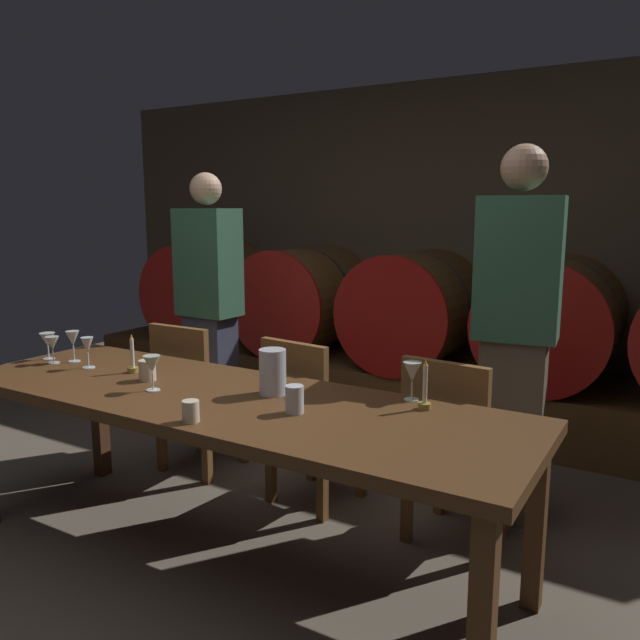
{
  "coord_description": "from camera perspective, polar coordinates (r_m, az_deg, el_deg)",
  "views": [
    {
      "loc": [
        1.73,
        -1.77,
        1.52
      ],
      "look_at": [
        0.29,
        0.64,
        1.02
      ],
      "focal_mm": 35.42,
      "sensor_mm": 36.0,
      "label": 1
    }
  ],
  "objects": [
    {
      "name": "wine_glass_far_left",
      "position": [
        3.54,
        -23.4,
        -1.69
      ],
      "size": [
        0.08,
        0.08,
        0.14
      ],
      "color": "white",
      "rests_on": "dining_table"
    },
    {
      "name": "chair_center",
      "position": [
        3.24,
        -1.13,
        -8.48
      ],
      "size": [
        0.45,
        0.45,
        0.88
      ],
      "rotation": [
        0.0,
        0.0,
        3.02
      ],
      "color": "brown",
      "rests_on": "ground"
    },
    {
      "name": "guest_left",
      "position": [
        4.06,
        -9.96,
        0.99
      ],
      "size": [
        0.39,
        0.25,
        1.74
      ],
      "rotation": [
        0.0,
        0.0,
        3.1
      ],
      "color": "#33384C",
      "rests_on": "ground"
    },
    {
      "name": "back_wall",
      "position": [
        5.11,
        11.04,
        6.7
      ],
      "size": [
        6.27,
        0.24,
        2.48
      ],
      "primitive_type": "cube",
      "color": "brown",
      "rests_on": "ground"
    },
    {
      "name": "cup_right",
      "position": [
        2.41,
        -2.31,
        -7.18
      ],
      "size": [
        0.07,
        0.07,
        0.11
      ],
      "primitive_type": "cylinder",
      "color": "silver",
      "rests_on": "dining_table"
    },
    {
      "name": "cup_center",
      "position": [
        2.37,
        -11.6,
        -8.08
      ],
      "size": [
        0.06,
        0.06,
        0.08
      ],
      "primitive_type": "cylinder",
      "color": "beige",
      "rests_on": "dining_table"
    },
    {
      "name": "dining_table",
      "position": [
        2.7,
        -8.58,
        -8.14
      ],
      "size": [
        2.58,
        0.81,
        0.75
      ],
      "color": "#4C2D16",
      "rests_on": "ground"
    },
    {
      "name": "chair_left",
      "position": [
        3.72,
        -11.38,
        -6.26
      ],
      "size": [
        0.4,
        0.4,
        0.88
      ],
      "rotation": [
        0.0,
        0.0,
        3.15
      ],
      "color": "brown",
      "rests_on": "ground"
    },
    {
      "name": "candle_left",
      "position": [
        3.13,
        -16.57,
        -3.67
      ],
      "size": [
        0.05,
        0.05,
        0.19
      ],
      "color": "olive",
      "rests_on": "dining_table"
    },
    {
      "name": "wine_glass_center_left",
      "position": [
        3.43,
        -21.44,
        -1.65
      ],
      "size": [
        0.07,
        0.07,
        0.16
      ],
      "color": "silver",
      "rests_on": "dining_table"
    },
    {
      "name": "ground_plane",
      "position": [
        2.91,
        -12.4,
        -21.73
      ],
      "size": [
        8.15,
        8.15,
        0.0
      ],
      "primitive_type": "plane",
      "color": "brown"
    },
    {
      "name": "wine_glass_center_right",
      "position": [
        3.27,
        -20.28,
        -2.24
      ],
      "size": [
        0.06,
        0.06,
        0.15
      ],
      "color": "white",
      "rests_on": "dining_table"
    },
    {
      "name": "candle_right",
      "position": [
        2.49,
        9.45,
        -6.74
      ],
      "size": [
        0.05,
        0.05,
        0.2
      ],
      "color": "olive",
      "rests_on": "dining_table"
    },
    {
      "name": "pitcher",
      "position": [
        2.65,
        -4.3,
        -4.69
      ],
      "size": [
        0.11,
        0.11,
        0.19
      ],
      "color": "silver",
      "rests_on": "dining_table"
    },
    {
      "name": "cup_left",
      "position": [
        2.97,
        -15.34,
        -4.4
      ],
      "size": [
        0.08,
        0.08,
        0.09
      ],
      "primitive_type": "cylinder",
      "color": "beige",
      "rests_on": "dining_table"
    },
    {
      "name": "wine_glass_right",
      "position": [
        2.78,
        -14.94,
        -3.96
      ],
      "size": [
        0.07,
        0.07,
        0.15
      ],
      "color": "silver",
      "rests_on": "dining_table"
    },
    {
      "name": "wine_barrel_far_left",
      "position": [
        5.64,
        -9.68,
        2.58
      ],
      "size": [
        0.83,
        0.93,
        0.83
      ],
      "color": "brown",
      "rests_on": "barrel_shelf"
    },
    {
      "name": "wine_barrel_left",
      "position": [
        5.07,
        -1.33,
        1.9
      ],
      "size": [
        0.83,
        0.93,
        0.83
      ],
      "color": "brown",
      "rests_on": "barrel_shelf"
    },
    {
      "name": "barrel_shelf",
      "position": [
        4.78,
        8.36,
        -6.17
      ],
      "size": [
        5.64,
        0.9,
        0.39
      ],
      "primitive_type": "cube",
      "color": "brown",
      "rests_on": "ground"
    },
    {
      "name": "wine_glass_far_right",
      "position": [
        2.58,
        8.33,
        -4.74
      ],
      "size": [
        0.07,
        0.07,
        0.16
      ],
      "color": "silver",
      "rests_on": "dining_table"
    },
    {
      "name": "chair_right",
      "position": [
        2.93,
        11.9,
        -10.78
      ],
      "size": [
        0.44,
        0.44,
        0.88
      ],
      "rotation": [
        0.0,
        0.0,
        3.05
      ],
      "color": "brown",
      "rests_on": "ground"
    },
    {
      "name": "wine_glass_left",
      "position": [
        3.44,
        -23.03,
        -2.04
      ],
      "size": [
        0.07,
        0.07,
        0.14
      ],
      "color": "silver",
      "rests_on": "dining_table"
    },
    {
      "name": "guest_right",
      "position": [
        3.14,
        17.23,
        -1.18
      ],
      "size": [
        0.4,
        0.28,
        1.81
      ],
      "rotation": [
        0.0,
        0.0,
        3.25
      ],
      "color": "brown",
      "rests_on": "ground"
    },
    {
      "name": "wine_barrel_right",
      "position": [
        4.38,
        20.26,
        -0.02
      ],
      "size": [
        0.83,
        0.93,
        0.83
      ],
      "color": "brown",
      "rests_on": "barrel_shelf"
    },
    {
      "name": "wine_barrel_center",
      "position": [
        4.65,
        8.53,
        1.04
      ],
      "size": [
        0.83,
        0.93,
        0.83
      ],
      "color": "brown",
      "rests_on": "barrel_shelf"
    }
  ]
}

